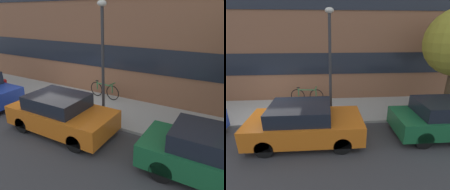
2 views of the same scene
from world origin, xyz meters
TOP-DOWN VIEW (x-y plane):
  - ground_plane at (0.00, 0.00)m, footprint 56.00×56.00m
  - sidewalk_strip at (0.00, 1.38)m, footprint 28.00×2.76m
  - parked_car_orange at (1.66, -1.05)m, footprint 3.84×1.77m
  - parked_car_green at (6.73, -1.05)m, footprint 3.86×1.61m
  - fire_hydrant at (-3.44, 0.36)m, footprint 0.48×0.27m
  - bicycle at (1.42, 2.27)m, footprint 1.71×0.44m
  - lamp_post at (2.59, 0.30)m, footprint 0.32×0.32m

SIDE VIEW (x-z plane):
  - ground_plane at x=0.00m, z-range 0.00..0.00m
  - sidewalk_strip at x=0.00m, z-range 0.00..0.11m
  - fire_hydrant at x=-3.44m, z-range 0.11..0.85m
  - bicycle at x=1.42m, z-range 0.10..0.93m
  - parked_car_green at x=6.73m, z-range 0.00..1.36m
  - parked_car_orange at x=1.66m, z-range 0.00..1.36m
  - lamp_post at x=2.59m, z-range 0.64..4.97m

